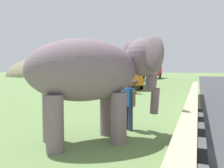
{
  "coord_description": "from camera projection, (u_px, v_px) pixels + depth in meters",
  "views": [
    {
      "loc": [
        -3.04,
        3.38,
        2.05
      ],
      "look_at": [
        3.03,
        5.71,
        1.6
      ],
      "focal_mm": 36.2,
      "sensor_mm": 36.0,
      "label": 1
    }
  ],
  "objects": [
    {
      "name": "barrier_parapet",
      "position": [
        188.0,
        140.0,
        4.87
      ],
      "size": [
        28.0,
        0.36,
        1.0
      ],
      "primitive_type": "cube",
      "color": "tan",
      "rests_on": "ground_plane"
    },
    {
      "name": "elephant",
      "position": [
        96.0,
        72.0,
        6.28
      ],
      "size": [
        3.79,
        3.87,
        2.97
      ],
      "color": "slate",
      "rests_on": "ground_plane"
    },
    {
      "name": "person_handler",
      "position": [
        129.0,
        102.0,
        7.47
      ],
      "size": [
        0.47,
        0.56,
        1.66
      ],
      "color": "navy",
      "rests_on": "ground_plane"
    },
    {
      "name": "bus_orange",
      "position": [
        130.0,
        68.0,
        24.76
      ],
      "size": [
        9.16,
        4.68,
        3.5
      ],
      "color": "orange",
      "rests_on": "ground_plane"
    },
    {
      "name": "bus_teal",
      "position": [
        130.0,
        68.0,
        36.14
      ],
      "size": [
        9.97,
        3.5,
        3.5
      ],
      "color": "teal",
      "rests_on": "ground_plane"
    },
    {
      "name": "bus_red",
      "position": [
        152.0,
        68.0,
        46.46
      ],
      "size": [
        8.7,
        2.68,
        3.5
      ],
      "color": "#B21E1E",
      "rests_on": "ground_plane"
    },
    {
      "name": "cow_near",
      "position": [
        131.0,
        83.0,
        18.7
      ],
      "size": [
        1.68,
        1.58,
        1.23
      ],
      "color": "#473323",
      "rests_on": "ground_plane"
    },
    {
      "name": "cow_mid",
      "position": [
        104.0,
        82.0,
        20.21
      ],
      "size": [
        1.89,
        0.62,
        1.23
      ],
      "color": "tan",
      "rests_on": "ground_plane"
    },
    {
      "name": "hill_east",
      "position": [
        69.0,
        75.0,
        67.07
      ],
      "size": [
        37.51,
        30.01,
        12.66
      ],
      "color": "#787056",
      "rests_on": "ground_plane"
    }
  ]
}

